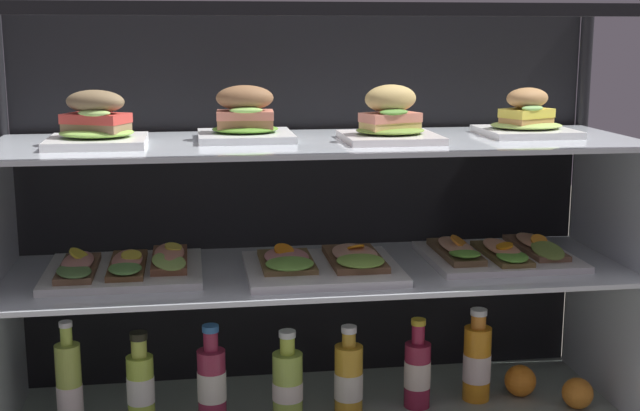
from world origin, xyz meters
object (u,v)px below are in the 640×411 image
(plated_roll_sandwich_near_right_corner, at_px, (526,120))
(juice_bottle_back_left, at_px, (477,362))
(open_sandwich_tray_center, at_px, (324,264))
(juice_bottle_tucked_behind, at_px, (212,382))
(plated_roll_sandwich_far_right, at_px, (390,122))
(orange_fruit_beside_bottles, at_px, (578,393))
(juice_bottle_back_center, at_px, (417,372))
(juice_bottle_front_middle, at_px, (69,387))
(plated_roll_sandwich_mid_right, at_px, (245,120))
(orange_fruit_near_left_post, at_px, (520,381))
(plated_roll_sandwich_right_of_center, at_px, (96,126))
(juice_bottle_front_second, at_px, (141,386))
(juice_bottle_back_right, at_px, (288,383))
(open_sandwich_tray_right_of_center, at_px, (125,267))
(open_sandwich_tray_far_left, at_px, (499,253))
(juice_bottle_front_right_end, at_px, (349,378))

(plated_roll_sandwich_near_right_corner, bearing_deg, juice_bottle_back_left, -171.21)
(open_sandwich_tray_center, distance_m, juice_bottle_tucked_behind, 0.38)
(plated_roll_sandwich_far_right, distance_m, orange_fruit_beside_bottles, 0.79)
(juice_bottle_back_center, distance_m, orange_fruit_beside_bottles, 0.38)
(juice_bottle_front_middle, xyz_separation_m, orange_fruit_beside_bottles, (1.17, -0.07, -0.06))
(juice_bottle_back_center, bearing_deg, juice_bottle_front_middle, 179.54)
(plated_roll_sandwich_mid_right, relative_size, orange_fruit_near_left_post, 2.71)
(plated_roll_sandwich_right_of_center, distance_m, juice_bottle_front_second, 0.59)
(open_sandwich_tray_center, relative_size, juice_bottle_back_left, 1.50)
(plated_roll_sandwich_near_right_corner, bearing_deg, juice_bottle_front_second, -177.99)
(juice_bottle_front_middle, distance_m, juice_bottle_back_right, 0.49)
(juice_bottle_back_left, bearing_deg, orange_fruit_near_left_post, 1.27)
(plated_roll_sandwich_near_right_corner, height_order, open_sandwich_tray_center, plated_roll_sandwich_near_right_corner)
(open_sandwich_tray_right_of_center, xyz_separation_m, open_sandwich_tray_center, (0.44, -0.04, -0.00))
(plated_roll_sandwich_right_of_center, height_order, plated_roll_sandwich_far_right, plated_roll_sandwich_far_right)
(juice_bottle_back_right, bearing_deg, juice_bottle_back_left, 2.76)
(juice_bottle_back_center, bearing_deg, open_sandwich_tray_right_of_center, 178.42)
(open_sandwich_tray_far_left, relative_size, juice_bottle_tucked_behind, 1.51)
(juice_bottle_tucked_behind, height_order, juice_bottle_back_left, juice_bottle_back_left)
(juice_bottle_tucked_behind, bearing_deg, plated_roll_sandwich_right_of_center, -176.76)
(plated_roll_sandwich_near_right_corner, height_order, orange_fruit_beside_bottles, plated_roll_sandwich_near_right_corner)
(plated_roll_sandwich_mid_right, distance_m, open_sandwich_tray_center, 0.36)
(open_sandwich_tray_center, bearing_deg, open_sandwich_tray_right_of_center, 174.70)
(juice_bottle_front_second, distance_m, juice_bottle_back_left, 0.79)
(plated_roll_sandwich_right_of_center, xyz_separation_m, plated_roll_sandwich_far_right, (0.63, -0.01, 0.00))
(juice_bottle_back_right, relative_size, orange_fruit_beside_bottles, 2.80)
(plated_roll_sandwich_near_right_corner, height_order, open_sandwich_tray_right_of_center, plated_roll_sandwich_near_right_corner)
(plated_roll_sandwich_mid_right, distance_m, orange_fruit_beside_bottles, 1.01)
(juice_bottle_front_right_end, bearing_deg, orange_fruit_near_left_post, 3.35)
(plated_roll_sandwich_mid_right, relative_size, plated_roll_sandwich_far_right, 1.01)
(plated_roll_sandwich_near_right_corner, relative_size, juice_bottle_front_middle, 0.82)
(open_sandwich_tray_center, distance_m, orange_fruit_beside_bottles, 0.69)
(open_sandwich_tray_far_left, xyz_separation_m, juice_bottle_back_right, (-0.50, -0.02, -0.29))
(plated_roll_sandwich_mid_right, bearing_deg, juice_bottle_front_middle, -174.22)
(plated_roll_sandwich_far_right, height_order, open_sandwich_tray_far_left, plated_roll_sandwich_far_right)
(juice_bottle_tucked_behind, xyz_separation_m, juice_bottle_front_right_end, (0.32, -0.01, -0.01))
(open_sandwich_tray_far_left, relative_size, juice_bottle_front_second, 1.56)
(open_sandwich_tray_far_left, relative_size, juice_bottle_back_left, 1.50)
(juice_bottle_back_center, height_order, juice_bottle_back_left, juice_bottle_back_left)
(juice_bottle_front_middle, bearing_deg, open_sandwich_tray_center, -2.88)
(juice_bottle_front_middle, relative_size, juice_bottle_front_second, 1.14)
(open_sandwich_tray_right_of_center, bearing_deg, juice_bottle_back_right, -3.66)
(plated_roll_sandwich_mid_right, relative_size, juice_bottle_front_second, 0.96)
(plated_roll_sandwich_near_right_corner, bearing_deg, open_sandwich_tray_far_left, -162.92)
(juice_bottle_front_second, height_order, orange_fruit_beside_bottles, juice_bottle_front_second)
(plated_roll_sandwich_right_of_center, relative_size, plated_roll_sandwich_far_right, 0.99)
(open_sandwich_tray_far_left, xyz_separation_m, juice_bottle_front_second, (-0.84, -0.01, -0.27))
(plated_roll_sandwich_far_right, xyz_separation_m, open_sandwich_tray_far_left, (0.28, 0.04, -0.32))
(plated_roll_sandwich_mid_right, bearing_deg, juice_bottle_back_left, -3.11)
(open_sandwich_tray_right_of_center, xyz_separation_m, juice_bottle_front_middle, (-0.13, -0.01, -0.27))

